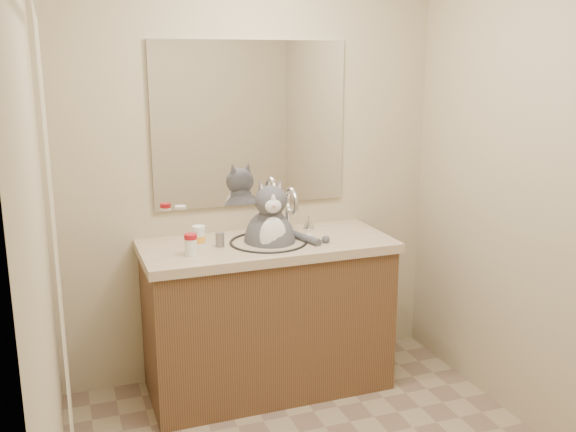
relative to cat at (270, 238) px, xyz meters
The scene contains 8 objects.
room 1.01m from the cat, 91.01° to the right, with size 2.22×2.52×2.42m.
vanity 0.43m from the cat, 160.23° to the left, with size 1.34×0.59×1.12m.
mirror 0.64m from the cat, 93.51° to the left, with size 1.10×0.02×0.90m, color white.
shower_curtain 1.38m from the cat, 141.18° to the right, with size 0.02×1.30×1.93m.
cat is the anchor object (origin of this frame).
pill_bottle_redcap 0.46m from the cat, 167.41° to the right, with size 0.07×0.07×0.11m.
pill_bottle_orange 0.38m from the cat, behind, with size 0.07×0.07×0.12m.
grey_canister 0.28m from the cat, behind, with size 0.06×0.06×0.07m.
Camera 1 is at (-1.03, -2.17, 1.80)m, focal length 40.00 mm.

